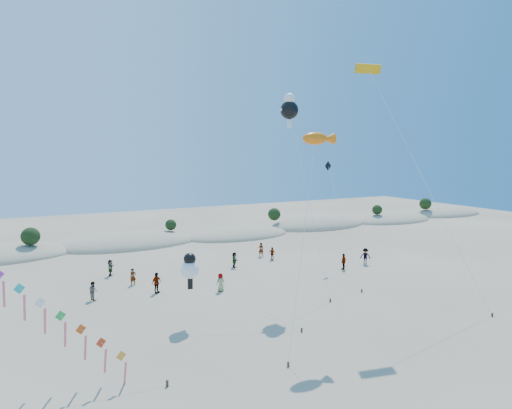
# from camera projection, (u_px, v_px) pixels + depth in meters

# --- Properties ---
(dune_ridge) EXTENTS (145.30, 11.49, 5.57)m
(dune_ridge) POSITION_uv_depth(u_px,v_px,m) (137.00, 243.00, 59.79)
(dune_ridge) COLOR gray
(dune_ridge) RESTS_ON ground
(fish_kite) EXTENTS (6.65, 5.39, 14.06)m
(fish_kite) POSITION_uv_depth(u_px,v_px,m) (318.00, 139.00, 30.36)
(fish_kite) COLOR #3F2D1E
(fish_kite) RESTS_ON ground
(cartoon_kite_low) EXTENTS (7.14, 6.00, 5.30)m
(cartoon_kite_low) POSITION_uv_depth(u_px,v_px,m) (190.00, 268.00, 31.49)
(cartoon_kite_low) COLOR #3F2D1E
(cartoon_kite_low) RESTS_ON ground
(cartoon_kite_high) EXTENTS (2.00, 6.59, 18.01)m
(cartoon_kite_high) POSITION_uv_depth(u_px,v_px,m) (289.00, 108.00, 39.02)
(cartoon_kite_high) COLOR #3F2D1E
(cartoon_kite_high) RESTS_ON ground
(parafoil_kite) EXTENTS (7.62, 8.17, 19.77)m
(parafoil_kite) POSITION_uv_depth(u_px,v_px,m) (370.00, 74.00, 34.60)
(parafoil_kite) COLOR #3F2D1E
(parafoil_kite) RESTS_ON ground
(dark_kite) EXTENTS (4.51, 11.01, 11.68)m
(dark_kite) POSITION_uv_depth(u_px,v_px,m) (335.00, 192.00, 46.30)
(dark_kite) COLOR #3F2D1E
(dark_kite) RESTS_ON ground
(beachgoers) EXTENTS (30.15, 10.82, 1.89)m
(beachgoers) POSITION_uv_depth(u_px,v_px,m) (232.00, 266.00, 44.46)
(beachgoers) COLOR slate
(beachgoers) RESTS_ON ground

